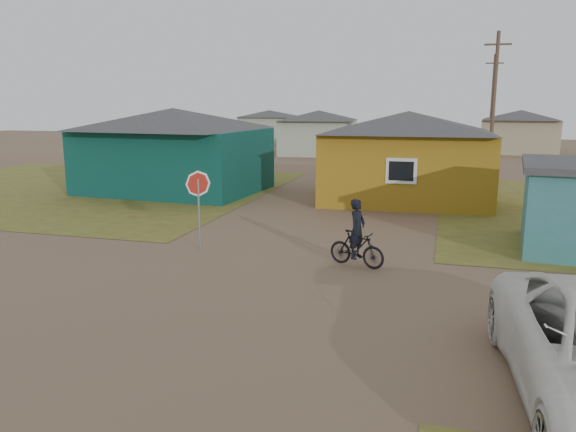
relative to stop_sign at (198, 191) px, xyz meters
The scene contains 11 objects.
ground 4.93m from the stop_sign, 53.36° to the right, with size 120.00×120.00×0.00m, color brown.
grass_nw 14.69m from the stop_sign, 140.42° to the left, with size 20.00×18.00×0.00m, color olive.
house_teal 11.36m from the stop_sign, 120.39° to the left, with size 8.93×7.08×4.00m.
house_yellow 11.56m from the stop_sign, 62.94° to the left, with size 7.72×6.76×3.90m.
house_pale_west 30.47m from the stop_sign, 96.11° to the left, with size 7.04×6.15×3.60m.
house_beige_east 38.47m from the stop_sign, 70.63° to the left, with size 6.95×6.05×3.60m.
house_pale_north 43.76m from the stop_sign, 104.89° to the left, with size 6.28×5.81×3.40m.
utility_pole_near 20.64m from the stop_sign, 63.16° to the left, with size 1.40×0.20×8.00m.
utility_pole_far 35.87m from the stop_sign, 73.35° to the left, with size 1.40×0.20×8.00m.
stop_sign is the anchor object (origin of this frame).
cyclist 4.90m from the stop_sign, ahead, with size 1.66×0.95×1.81m.
Camera 1 is at (4.15, -11.14, 4.31)m, focal length 35.00 mm.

